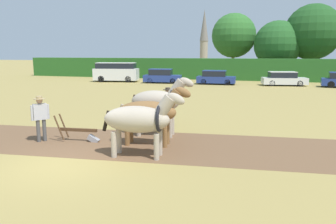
{
  "coord_description": "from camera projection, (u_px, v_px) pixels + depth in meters",
  "views": [
    {
      "loc": [
        6.03,
        -8.25,
        3.41
      ],
      "look_at": [
        2.29,
        3.88,
        1.1
      ],
      "focal_mm": 35.0,
      "sensor_mm": 36.0,
      "label": 1
    }
  ],
  "objects": [
    {
      "name": "tree_far_left",
      "position": [
        234.0,
        36.0,
        47.05
      ],
      "size": [
        6.31,
        6.31,
        8.98
      ],
      "color": "brown",
      "rests_on": "ground"
    },
    {
      "name": "plow",
      "position": [
        81.0,
        133.0,
        12.72
      ],
      "size": [
        1.78,
        0.53,
        1.13
      ],
      "rotation": [
        0.0,
        0.0,
        0.12
      ],
      "color": "#4C331E",
      "rests_on": "ground"
    },
    {
      "name": "parked_van",
      "position": [
        116.0,
        72.0,
        38.72
      ],
      "size": [
        5.44,
        2.85,
        2.25
      ],
      "rotation": [
        0.0,
        0.0,
        0.19
      ],
      "color": "silver",
      "rests_on": "ground"
    },
    {
      "name": "church_spire",
      "position": [
        204.0,
        37.0,
        82.54
      ],
      "size": [
        2.16,
        2.16,
        14.02
      ],
      "color": "gray",
      "rests_on": "ground"
    },
    {
      "name": "parked_car_center",
      "position": [
        284.0,
        79.0,
        34.13
      ],
      "size": [
        4.73,
        2.61,
        1.46
      ],
      "rotation": [
        0.0,
        0.0,
        0.2
      ],
      "color": "silver",
      "rests_on": "ground"
    },
    {
      "name": "hedgerow",
      "position": [
        220.0,
        69.0,
        41.75
      ],
      "size": [
        55.51,
        1.97,
        2.68
      ],
      "primitive_type": "cube",
      "color": "#286023",
      "rests_on": "ground"
    },
    {
      "name": "farmer_beside_team",
      "position": [
        168.0,
        103.0,
        15.5
      ],
      "size": [
        0.63,
        0.45,
        1.79
      ],
      "rotation": [
        0.0,
        0.0,
        1.13
      ],
      "color": "#4C4C4C",
      "rests_on": "ground"
    },
    {
      "name": "plowed_furrow_strip",
      "position": [
        19.0,
        138.0,
        13.26
      ],
      "size": [
        36.05,
        8.22,
        0.01
      ],
      "primitive_type": "cube",
      "rotation": [
        0.0,
        0.0,
        0.12
      ],
      "color": "brown",
      "rests_on": "ground"
    },
    {
      "name": "draft_horse_trail_left",
      "position": [
        158.0,
        101.0,
        13.4
      ],
      "size": [
        2.73,
        1.18,
        2.51
      ],
      "rotation": [
        0.0,
        0.0,
        0.12
      ],
      "color": "#B2A38E",
      "rests_on": "ground"
    },
    {
      "name": "tree_center_left",
      "position": [
        313.0,
        32.0,
        42.9
      ],
      "size": [
        7.24,
        7.24,
        9.68
      ],
      "color": "#423323",
      "rests_on": "ground"
    },
    {
      "name": "tree_left",
      "position": [
        278.0,
        44.0,
        43.79
      ],
      "size": [
        6.28,
        6.28,
        7.64
      ],
      "color": "#423323",
      "rests_on": "ground"
    },
    {
      "name": "farmer_at_plow",
      "position": [
        40.0,
        115.0,
        12.57
      ],
      "size": [
        0.47,
        0.55,
        1.78
      ],
      "rotation": [
        0.0,
        0.0,
        -0.68
      ],
      "color": "#4C4C4C",
      "rests_on": "ground"
    },
    {
      "name": "parked_car_center_left",
      "position": [
        216.0,
        78.0,
        35.6
      ],
      "size": [
        4.19,
        1.99,
        1.51
      ],
      "rotation": [
        0.0,
        0.0,
        0.05
      ],
      "color": "navy",
      "rests_on": "ground"
    },
    {
      "name": "draft_horse_lead_left",
      "position": [
        140.0,
        119.0,
        10.69
      ],
      "size": [
        2.84,
        1.18,
        2.24
      ],
      "rotation": [
        0.0,
        0.0,
        0.12
      ],
      "color": "#B2A38E",
      "rests_on": "ground"
    },
    {
      "name": "draft_horse_lead_right",
      "position": [
        150.0,
        112.0,
        12.06
      ],
      "size": [
        2.86,
        1.11,
        2.28
      ],
      "rotation": [
        0.0,
        0.0,
        0.12
      ],
      "color": "brown",
      "rests_on": "ground"
    },
    {
      "name": "parked_car_left",
      "position": [
        162.0,
        76.0,
        37.1
      ],
      "size": [
        4.35,
        2.18,
        1.6
      ],
      "rotation": [
        0.0,
        0.0,
        0.12
      ],
      "color": "navy",
      "rests_on": "ground"
    },
    {
      "name": "ground_plane",
      "position": [
        60.0,
        164.0,
        10.12
      ],
      "size": [
        240.0,
        240.0,
        0.0
      ],
      "primitive_type": "plane",
      "color": "#998447"
    }
  ]
}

